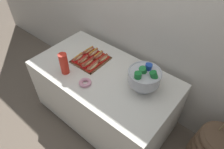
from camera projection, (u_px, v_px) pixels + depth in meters
The scene contains 15 objects.
ground_plane at pixel (105, 115), 2.65m from camera, with size 10.00×10.00×0.00m, color #7A6B5B.
back_wall at pixel (138, 6), 2.06m from camera, with size 6.00×0.10×2.60m, color silver.
buffet_table at pixel (104, 95), 2.38m from camera, with size 1.59×0.87×0.75m.
serving_tray at pixel (91, 60), 2.28m from camera, with size 0.34×0.37×0.01m.
hot_dog_0 at pixel (78, 57), 2.26m from camera, with size 0.08×0.17×0.06m.
hot_dog_1 at pixel (83, 60), 2.23m from camera, with size 0.06×0.15×0.06m.
hot_dog_2 at pixel (88, 63), 2.19m from camera, with size 0.06×0.18×0.06m.
hot_dog_3 at pixel (93, 66), 2.16m from camera, with size 0.08×0.19×0.06m.
hot_dog_4 at pixel (89, 51), 2.36m from camera, with size 0.07×0.16×0.06m.
hot_dog_5 at pixel (93, 53), 2.32m from camera, with size 0.07×0.17×0.06m.
hot_dog_6 at pixel (98, 56), 2.29m from camera, with size 0.06×0.17×0.06m.
hot_dog_7 at pixel (103, 58), 2.26m from camera, with size 0.07×0.16×0.06m.
punch_bowl at pixel (145, 76), 1.87m from camera, with size 0.32×0.32×0.27m.
cup_stack at pixel (64, 64), 2.06m from camera, with size 0.09×0.09×0.24m.
donut at pixel (85, 83), 2.00m from camera, with size 0.13×0.13×0.04m.
Camera 1 is at (1.07, -1.13, 2.21)m, focal length 32.39 mm.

